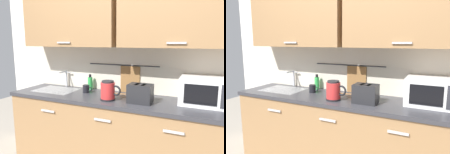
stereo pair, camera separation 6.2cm
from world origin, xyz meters
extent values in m
cube|color=#997047|center=(0.00, 0.30, 0.43)|extent=(2.50, 0.60, 0.86)
cube|color=#B7B7BC|center=(-0.69, -0.01, 0.74)|extent=(0.18, 0.02, 0.02)
cube|color=#B7B7BC|center=(0.00, -0.01, 0.74)|extent=(0.18, 0.02, 0.02)
cube|color=#B7B7BC|center=(0.69, -0.01, 0.74)|extent=(0.18, 0.02, 0.02)
cube|color=#333338|center=(0.00, 0.30, 0.88)|extent=(2.53, 0.63, 0.04)
cube|color=#9EA0A5|center=(-0.83, 0.32, 0.85)|extent=(0.52, 0.38, 0.09)
cube|color=silver|center=(0.00, 0.63, 1.25)|extent=(3.70, 0.06, 2.50)
cube|color=beige|center=(0.00, 0.59, 1.18)|extent=(2.50, 0.01, 0.55)
cube|color=#997047|center=(-0.64, 0.43, 1.80)|extent=(1.22, 0.33, 0.70)
cube|color=#B7B7BC|center=(-0.64, 0.26, 1.50)|extent=(0.18, 0.01, 0.02)
cube|color=#997047|center=(0.64, 0.43, 1.80)|extent=(1.22, 0.33, 0.70)
cube|color=#B7B7BC|center=(0.64, 0.26, 1.50)|extent=(0.18, 0.01, 0.02)
cylinder|color=#333338|center=(-0.02, 0.58, 1.23)|extent=(0.90, 0.01, 0.01)
cube|color=olive|center=(0.08, 0.58, 1.05)|extent=(0.24, 0.02, 0.34)
cylinder|color=#B2B5BA|center=(-0.83, 0.55, 1.01)|extent=(0.03, 0.03, 0.22)
cylinder|color=#B2B5BA|center=(-0.83, 0.47, 1.11)|extent=(0.02, 0.16, 0.02)
cube|color=#B2B5BA|center=(-0.79, 0.55, 1.10)|extent=(0.07, 0.02, 0.01)
cube|color=white|center=(0.91, 0.41, 1.04)|extent=(0.46, 0.34, 0.27)
cube|color=black|center=(0.88, 0.24, 1.04)|extent=(0.29, 0.01, 0.18)
cylinder|color=black|center=(-0.02, 0.17, 0.91)|extent=(0.16, 0.16, 0.02)
cylinder|color=red|center=(-0.02, 0.17, 1.00)|extent=(0.15, 0.15, 0.17)
cylinder|color=#262628|center=(-0.02, 0.17, 1.10)|extent=(0.13, 0.13, 0.02)
torus|color=black|center=(0.07, 0.17, 1.01)|extent=(0.11, 0.02, 0.11)
cylinder|color=green|center=(-0.44, 0.52, 0.98)|extent=(0.06, 0.06, 0.16)
cylinder|color=black|center=(-0.44, 0.52, 1.08)|extent=(0.03, 0.03, 0.04)
cylinder|color=black|center=(-0.40, 0.35, 0.95)|extent=(0.08, 0.08, 0.09)
torus|color=black|center=(-0.35, 0.35, 0.95)|extent=(0.06, 0.01, 0.06)
cube|color=#232326|center=(0.32, 0.21, 1.00)|extent=(0.24, 0.17, 0.19)
cube|color=black|center=(0.28, 0.21, 1.08)|extent=(0.03, 0.12, 0.01)
cube|color=black|center=(0.35, 0.21, 1.08)|extent=(0.03, 0.12, 0.01)
cube|color=black|center=(0.19, 0.21, 1.02)|extent=(0.02, 0.02, 0.02)
cylinder|color=green|center=(0.30, 0.44, 0.95)|extent=(0.08, 0.08, 0.09)
torus|color=green|center=(0.35, 0.44, 0.95)|extent=(0.06, 0.01, 0.06)
cube|color=#9E7042|center=(0.01, 0.45, 0.91)|extent=(0.22, 0.04, 0.01)
ellipsoid|color=#9E7042|center=(0.15, 0.46, 0.91)|extent=(0.06, 0.05, 0.01)
camera|label=1|loc=(0.90, -1.79, 1.52)|focal=33.79mm
camera|label=2|loc=(0.96, -1.77, 1.52)|focal=33.79mm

